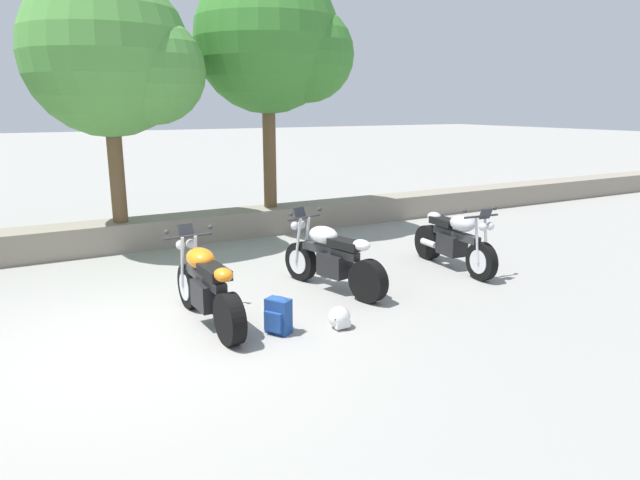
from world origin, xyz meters
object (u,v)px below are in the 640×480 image
object	(u,v)px
motorcycle_orange_near_left	(207,287)
rider_helmet	(340,318)
motorcycle_white_centre	(331,259)
leafy_tree_far_right	(276,43)
rider_backpack	(278,314)
leafy_tree_mid_right	(116,58)
motorcycle_silver_far_right	(455,241)

from	to	relation	value
motorcycle_orange_near_left	rider_helmet	distance (m)	1.73
motorcycle_white_centre	leafy_tree_far_right	bearing A→B (deg)	75.77
leafy_tree_far_right	rider_backpack	bearing A→B (deg)	-115.06
motorcycle_white_centre	rider_backpack	bearing A→B (deg)	-141.32
motorcycle_orange_near_left	motorcycle_white_centre	world-z (taller)	same
motorcycle_white_centre	leafy_tree_mid_right	world-z (taller)	leafy_tree_mid_right
motorcycle_silver_far_right	rider_helmet	world-z (taller)	motorcycle_silver_far_right
motorcycle_white_centre	leafy_tree_far_right	xyz separation A→B (m)	(1.05, 4.14, 3.51)
motorcycle_orange_near_left	leafy_tree_far_right	bearing A→B (deg)	55.52
motorcycle_white_centre	leafy_tree_far_right	distance (m)	5.53
rider_helmet	leafy_tree_mid_right	xyz separation A→B (m)	(-1.50, 5.34, 3.43)
motorcycle_orange_near_left	rider_backpack	distance (m)	1.01
motorcycle_white_centre	motorcycle_silver_far_right	xyz separation A→B (m)	(2.39, -0.05, 0.00)
motorcycle_silver_far_right	rider_helmet	size ratio (longest dim) A/B	7.38
motorcycle_silver_far_right	rider_helmet	distance (m)	3.35
motorcycle_white_centre	leafy_tree_mid_right	xyz separation A→B (m)	(-2.18, 3.98, 3.08)
motorcycle_silver_far_right	rider_backpack	xyz separation A→B (m)	(-3.81, -1.08, -0.24)
rider_backpack	leafy_tree_far_right	xyz separation A→B (m)	(2.46, 5.27, 3.75)
rider_backpack	rider_helmet	world-z (taller)	rider_backpack
rider_helmet	leafy_tree_mid_right	distance (m)	6.52
leafy_tree_mid_right	motorcycle_silver_far_right	bearing A→B (deg)	-41.38
motorcycle_orange_near_left	motorcycle_silver_far_right	size ratio (longest dim) A/B	1.00
rider_helmet	motorcycle_orange_near_left	bearing A→B (deg)	145.55
leafy_tree_mid_right	motorcycle_orange_near_left	bearing A→B (deg)	-88.64
motorcycle_silver_far_right	leafy_tree_mid_right	distance (m)	6.82
rider_backpack	leafy_tree_far_right	bearing A→B (deg)	64.94
motorcycle_white_centre	rider_helmet	size ratio (longest dim) A/B	7.27
leafy_tree_mid_right	leafy_tree_far_right	distance (m)	3.26
motorcycle_white_centre	leafy_tree_mid_right	distance (m)	5.48
motorcycle_silver_far_right	leafy_tree_mid_right	world-z (taller)	leafy_tree_mid_right
motorcycle_white_centre	leafy_tree_mid_right	size ratio (longest dim) A/B	0.44
rider_backpack	rider_helmet	bearing A→B (deg)	-17.39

